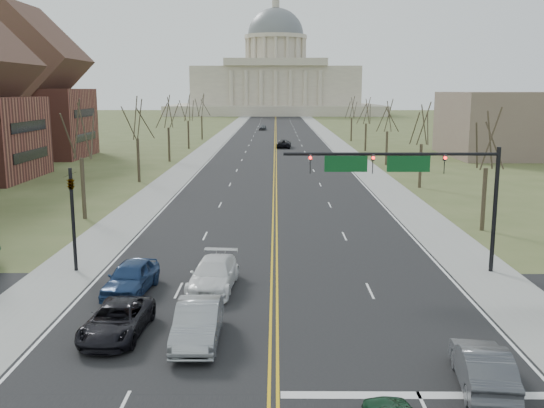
{
  "coord_description": "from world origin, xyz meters",
  "views": [
    {
      "loc": [
        0.07,
        -20.2,
        10.31
      ],
      "look_at": [
        -0.17,
        18.56,
        3.0
      ],
      "focal_mm": 40.0,
      "sensor_mm": 36.0,
      "label": 1
    }
  ],
  "objects_px": {
    "signal_mast": "(407,173)",
    "car_sb_inner_lead": "(198,323)",
    "car_sb_inner_second": "(213,275)",
    "signal_left": "(72,208)",
    "car_sb_outer_second": "(131,277)",
    "car_far_sb": "(263,127)",
    "car_far_nb": "(284,144)",
    "car_sb_outer_lead": "(117,320)",
    "car_nb_outer_lead": "(483,367)"
  },
  "relations": [
    {
      "from": "signal_left",
      "to": "car_sb_inner_second",
      "type": "xyz_separation_m",
      "value": [
        8.31,
        -3.29,
        -2.91
      ]
    },
    {
      "from": "car_sb_inner_lead",
      "to": "car_sb_inner_second",
      "type": "xyz_separation_m",
      "value": [
        -0.04,
        6.75,
        -0.04
      ]
    },
    {
      "from": "car_sb_outer_second",
      "to": "signal_left",
      "type": "bearing_deg",
      "value": 142.24
    },
    {
      "from": "car_sb_inner_lead",
      "to": "car_sb_outer_second",
      "type": "bearing_deg",
      "value": 123.87
    },
    {
      "from": "car_nb_outer_lead",
      "to": "car_sb_outer_second",
      "type": "relative_size",
      "value": 0.96
    },
    {
      "from": "car_sb_inner_second",
      "to": "car_sb_outer_second",
      "type": "xyz_separation_m",
      "value": [
        -4.18,
        -0.62,
        0.04
      ]
    },
    {
      "from": "signal_mast",
      "to": "car_far_nb",
      "type": "xyz_separation_m",
      "value": [
        -5.92,
        76.12,
        -5.01
      ]
    },
    {
      "from": "signal_left",
      "to": "car_sb_outer_lead",
      "type": "xyz_separation_m",
      "value": [
        4.83,
        -9.41,
        -3.01
      ]
    },
    {
      "from": "car_sb_outer_lead",
      "to": "car_sb_inner_second",
      "type": "bearing_deg",
      "value": 63.24
    },
    {
      "from": "car_far_sb",
      "to": "signal_mast",
      "type": "bearing_deg",
      "value": -80.78
    },
    {
      "from": "signal_mast",
      "to": "car_far_sb",
      "type": "distance_m",
      "value": 125.76
    },
    {
      "from": "car_far_nb",
      "to": "car_far_sb",
      "type": "relative_size",
      "value": 1.26
    },
    {
      "from": "car_sb_inner_second",
      "to": "signal_mast",
      "type": "bearing_deg",
      "value": 21.19
    },
    {
      "from": "car_nb_outer_lead",
      "to": "car_far_sb",
      "type": "xyz_separation_m",
      "value": [
        -10.66,
        139.1,
        -0.05
      ]
    },
    {
      "from": "car_sb_outer_second",
      "to": "car_far_nb",
      "type": "height_order",
      "value": "car_sb_outer_second"
    },
    {
      "from": "car_nb_outer_lead",
      "to": "car_sb_inner_second",
      "type": "relative_size",
      "value": 0.85
    },
    {
      "from": "signal_left",
      "to": "car_nb_outer_lead",
      "type": "bearing_deg",
      "value": -36.46
    },
    {
      "from": "signal_left",
      "to": "car_far_sb",
      "type": "height_order",
      "value": "signal_left"
    },
    {
      "from": "signal_mast",
      "to": "car_sb_inner_lead",
      "type": "distance_m",
      "value": 15.4
    },
    {
      "from": "signal_left",
      "to": "car_far_nb",
      "type": "height_order",
      "value": "signal_left"
    },
    {
      "from": "car_nb_outer_lead",
      "to": "car_sb_outer_second",
      "type": "bearing_deg",
      "value": -27.25
    },
    {
      "from": "car_nb_outer_lead",
      "to": "car_sb_inner_lead",
      "type": "relative_size",
      "value": 0.93
    },
    {
      "from": "car_sb_inner_lead",
      "to": "car_sb_outer_second",
      "type": "height_order",
      "value": "same"
    },
    {
      "from": "car_nb_outer_lead",
      "to": "car_sb_inner_lead",
      "type": "xyz_separation_m",
      "value": [
        -10.47,
        3.87,
        0.06
      ]
    },
    {
      "from": "car_sb_outer_second",
      "to": "car_nb_outer_lead",
      "type": "bearing_deg",
      "value": -28.64
    },
    {
      "from": "car_sb_inner_second",
      "to": "car_far_sb",
      "type": "relative_size",
      "value": 1.3
    },
    {
      "from": "car_nb_outer_lead",
      "to": "car_sb_outer_second",
      "type": "height_order",
      "value": "car_sb_outer_second"
    },
    {
      "from": "signal_mast",
      "to": "signal_left",
      "type": "bearing_deg",
      "value": 180.0
    },
    {
      "from": "signal_mast",
      "to": "car_far_sb",
      "type": "relative_size",
      "value": 2.87
    },
    {
      "from": "car_far_nb",
      "to": "car_sb_outer_second",
      "type": "bearing_deg",
      "value": 87.33
    },
    {
      "from": "car_far_sb",
      "to": "signal_left",
      "type": "bearing_deg",
      "value": -89.43
    },
    {
      "from": "car_nb_outer_lead",
      "to": "car_far_sb",
      "type": "relative_size",
      "value": 1.11
    },
    {
      "from": "car_sb_inner_second",
      "to": "car_sb_outer_second",
      "type": "bearing_deg",
      "value": -167.51
    },
    {
      "from": "signal_left",
      "to": "car_sb_inner_lead",
      "type": "height_order",
      "value": "signal_left"
    },
    {
      "from": "signal_left",
      "to": "car_far_sb",
      "type": "distance_m",
      "value": 125.49
    },
    {
      "from": "car_sb_outer_lead",
      "to": "car_sb_inner_second",
      "type": "distance_m",
      "value": 7.05
    },
    {
      "from": "car_sb_inner_lead",
      "to": "car_sb_outer_lead",
      "type": "xyz_separation_m",
      "value": [
        -3.52,
        0.63,
        -0.14
      ]
    },
    {
      "from": "car_nb_outer_lead",
      "to": "car_sb_outer_lead",
      "type": "height_order",
      "value": "car_nb_outer_lead"
    },
    {
      "from": "signal_left",
      "to": "car_sb_outer_second",
      "type": "distance_m",
      "value": 6.38
    },
    {
      "from": "car_far_nb",
      "to": "car_sb_inner_second",
      "type": "bearing_deg",
      "value": 90.27
    },
    {
      "from": "car_sb_inner_lead",
      "to": "car_sb_outer_second",
      "type": "xyz_separation_m",
      "value": [
        -4.21,
        6.13,
        -0.0
      ]
    },
    {
      "from": "signal_left",
      "to": "car_sb_inner_lead",
      "type": "bearing_deg",
      "value": -50.23
    },
    {
      "from": "car_sb_inner_second",
      "to": "car_sb_outer_lead",
      "type": "bearing_deg",
      "value": -115.63
    },
    {
      "from": "signal_mast",
      "to": "car_sb_outer_lead",
      "type": "xyz_separation_m",
      "value": [
        -14.12,
        -9.41,
        -5.06
      ]
    },
    {
      "from": "car_sb_outer_lead",
      "to": "car_sb_outer_second",
      "type": "relative_size",
      "value": 1.02
    },
    {
      "from": "car_sb_outer_lead",
      "to": "car_sb_inner_second",
      "type": "height_order",
      "value": "car_sb_inner_second"
    },
    {
      "from": "car_sb_outer_second",
      "to": "car_far_sb",
      "type": "distance_m",
      "value": 129.16
    },
    {
      "from": "car_sb_outer_second",
      "to": "car_sb_inner_second",
      "type": "bearing_deg",
      "value": 14.09
    },
    {
      "from": "signal_mast",
      "to": "car_nb_outer_lead",
      "type": "xyz_separation_m",
      "value": [
        -0.12,
        -13.91,
        -4.98
      ]
    },
    {
      "from": "car_sb_outer_second",
      "to": "car_far_sb",
      "type": "relative_size",
      "value": 1.16
    }
  ]
}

